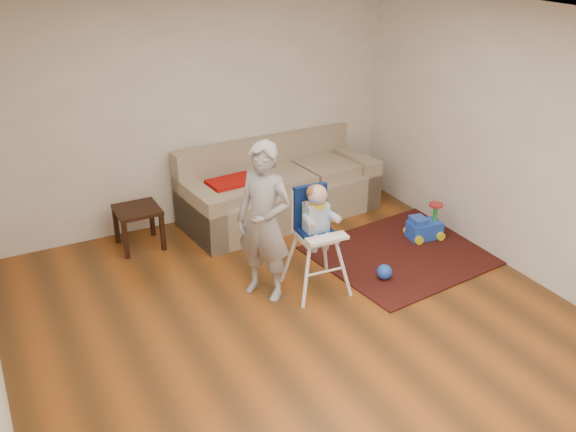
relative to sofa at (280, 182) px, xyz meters
name	(u,v)px	position (x,y,z in m)	size (l,w,h in m)	color
ground	(309,333)	(-0.88, -2.30, -0.46)	(5.50, 5.50, 0.00)	#503015
room_envelope	(281,116)	(-0.88, -1.77, 1.41)	(5.04, 5.52, 2.72)	beige
sofa	(280,182)	(0.00, 0.00, 0.00)	(2.48, 1.19, 0.93)	gray
side_table	(139,227)	(-1.76, 0.03, -0.23)	(0.47, 0.47, 0.47)	black
area_rug	(412,250)	(0.90, -1.49, -0.46)	(2.09, 1.57, 0.02)	black
ride_on_toy	(425,221)	(1.20, -1.30, -0.24)	(0.37, 0.27, 0.41)	blue
toy_ball	(384,272)	(0.25, -1.85, -0.37)	(0.16, 0.16, 0.16)	blue
high_chair	(316,240)	(-0.45, -1.67, 0.08)	(0.55, 0.55, 1.13)	white
adult	(264,222)	(-0.94, -1.52, 0.32)	(0.57, 0.38, 1.57)	gray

